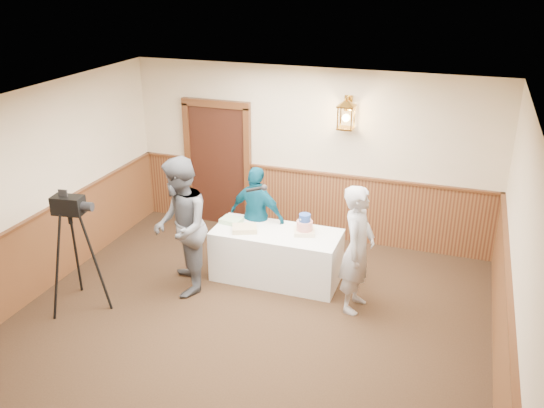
{
  "coord_description": "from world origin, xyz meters",
  "views": [
    {
      "loc": [
        2.34,
        -5.05,
        4.24
      ],
      "look_at": [
        -0.02,
        1.7,
        1.25
      ],
      "focal_mm": 38.0,
      "sensor_mm": 36.0,
      "label": 1
    }
  ],
  "objects_px": {
    "display_table": "(277,255)",
    "assistant_p": "(257,216)",
    "sheet_cake_yellow": "(244,229)",
    "tv_camera_rig": "(76,259)",
    "sheet_cake_green": "(231,220)",
    "baker": "(358,249)",
    "tiered_cake": "(305,226)",
    "interviewer": "(180,227)"
  },
  "relations": [
    {
      "from": "interviewer",
      "to": "tv_camera_rig",
      "type": "relative_size",
      "value": 1.22
    },
    {
      "from": "sheet_cake_yellow",
      "to": "tv_camera_rig",
      "type": "xyz_separation_m",
      "value": [
        -1.79,
        -1.42,
        -0.08
      ]
    },
    {
      "from": "sheet_cake_yellow",
      "to": "assistant_p",
      "type": "height_order",
      "value": "assistant_p"
    },
    {
      "from": "interviewer",
      "to": "assistant_p",
      "type": "bearing_deg",
      "value": 119.85
    },
    {
      "from": "baker",
      "to": "sheet_cake_yellow",
      "type": "bearing_deg",
      "value": 87.63
    },
    {
      "from": "sheet_cake_yellow",
      "to": "baker",
      "type": "xyz_separation_m",
      "value": [
        1.66,
        -0.26,
        0.08
      ]
    },
    {
      "from": "display_table",
      "to": "sheet_cake_green",
      "type": "height_order",
      "value": "sheet_cake_green"
    },
    {
      "from": "tiered_cake",
      "to": "baker",
      "type": "distance_m",
      "value": 0.96
    },
    {
      "from": "sheet_cake_yellow",
      "to": "assistant_p",
      "type": "bearing_deg",
      "value": 89.07
    },
    {
      "from": "assistant_p",
      "to": "sheet_cake_green",
      "type": "bearing_deg",
      "value": 55.5
    },
    {
      "from": "tiered_cake",
      "to": "assistant_p",
      "type": "relative_size",
      "value": 0.23
    },
    {
      "from": "tiered_cake",
      "to": "baker",
      "type": "relative_size",
      "value": 0.2
    },
    {
      "from": "sheet_cake_green",
      "to": "assistant_p",
      "type": "bearing_deg",
      "value": 44.81
    },
    {
      "from": "sheet_cake_green",
      "to": "interviewer",
      "type": "distance_m",
      "value": 0.91
    },
    {
      "from": "baker",
      "to": "tv_camera_rig",
      "type": "relative_size",
      "value": 1.09
    },
    {
      "from": "interviewer",
      "to": "baker",
      "type": "xyz_separation_m",
      "value": [
        2.35,
        0.34,
        -0.1
      ]
    },
    {
      "from": "tiered_cake",
      "to": "sheet_cake_green",
      "type": "height_order",
      "value": "tiered_cake"
    },
    {
      "from": "display_table",
      "to": "sheet_cake_yellow",
      "type": "xyz_separation_m",
      "value": [
        -0.44,
        -0.13,
        0.41
      ]
    },
    {
      "from": "display_table",
      "to": "tv_camera_rig",
      "type": "relative_size",
      "value": 1.14
    },
    {
      "from": "display_table",
      "to": "interviewer",
      "type": "height_order",
      "value": "interviewer"
    },
    {
      "from": "sheet_cake_yellow",
      "to": "sheet_cake_green",
      "type": "relative_size",
      "value": 1.17
    },
    {
      "from": "tiered_cake",
      "to": "sheet_cake_yellow",
      "type": "bearing_deg",
      "value": -166.29
    },
    {
      "from": "display_table",
      "to": "assistant_p",
      "type": "distance_m",
      "value": 0.68
    },
    {
      "from": "interviewer",
      "to": "tv_camera_rig",
      "type": "height_order",
      "value": "interviewer"
    },
    {
      "from": "sheet_cake_yellow",
      "to": "tv_camera_rig",
      "type": "distance_m",
      "value": 2.28
    },
    {
      "from": "interviewer",
      "to": "tiered_cake",
      "type": "bearing_deg",
      "value": 90.32
    },
    {
      "from": "tiered_cake",
      "to": "sheet_cake_yellow",
      "type": "xyz_separation_m",
      "value": [
        -0.82,
        -0.2,
        -0.08
      ]
    },
    {
      "from": "sheet_cake_yellow",
      "to": "sheet_cake_green",
      "type": "xyz_separation_m",
      "value": [
        -0.28,
        0.2,
        -0.0
      ]
    },
    {
      "from": "baker",
      "to": "tv_camera_rig",
      "type": "xyz_separation_m",
      "value": [
        -3.45,
        -1.16,
        -0.15
      ]
    },
    {
      "from": "sheet_cake_yellow",
      "to": "interviewer",
      "type": "distance_m",
      "value": 0.93
    },
    {
      "from": "tiered_cake",
      "to": "tv_camera_rig",
      "type": "height_order",
      "value": "tv_camera_rig"
    },
    {
      "from": "display_table",
      "to": "sheet_cake_yellow",
      "type": "bearing_deg",
      "value": -163.45
    },
    {
      "from": "display_table",
      "to": "interviewer",
      "type": "bearing_deg",
      "value": -146.99
    },
    {
      "from": "display_table",
      "to": "tiered_cake",
      "type": "xyz_separation_m",
      "value": [
        0.39,
        0.07,
        0.49
      ]
    },
    {
      "from": "display_table",
      "to": "interviewer",
      "type": "xyz_separation_m",
      "value": [
        -1.12,
        -0.73,
        0.59
      ]
    },
    {
      "from": "tiered_cake",
      "to": "interviewer",
      "type": "relative_size",
      "value": 0.18
    },
    {
      "from": "display_table",
      "to": "tv_camera_rig",
      "type": "xyz_separation_m",
      "value": [
        -2.22,
        -1.55,
        0.33
      ]
    },
    {
      "from": "assistant_p",
      "to": "tv_camera_rig",
      "type": "height_order",
      "value": "tv_camera_rig"
    },
    {
      "from": "assistant_p",
      "to": "sheet_cake_yellow",
      "type": "bearing_deg",
      "value": 99.77
    },
    {
      "from": "sheet_cake_green",
      "to": "interviewer",
      "type": "xyz_separation_m",
      "value": [
        -0.4,
        -0.8,
        0.18
      ]
    },
    {
      "from": "assistant_p",
      "to": "baker",
      "type": "bearing_deg",
      "value": 166.5
    },
    {
      "from": "assistant_p",
      "to": "tiered_cake",
      "type": "bearing_deg",
      "value": 171.36
    }
  ]
}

